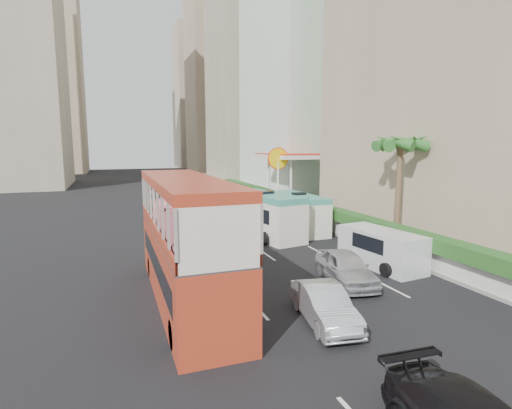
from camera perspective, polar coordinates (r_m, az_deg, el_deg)
name	(u,v)px	position (r m, az deg, el deg)	size (l,w,h in m)	color
ground_plane	(315,282)	(19.21, 8.46, -10.92)	(200.00, 200.00, 0.00)	black
double_decker_bus	(186,240)	(16.58, -9.99, -4.97)	(2.50, 11.00, 5.06)	#B1361E
car_silver_lane_a	(324,322)	(15.22, 9.65, -16.28)	(1.42, 4.06, 1.34)	silver
car_silver_lane_b	(345,283)	(19.36, 12.61, -10.89)	(1.78, 4.42, 1.51)	silver
van_asset	(229,215)	(36.63, -3.81, -1.57)	(2.10, 4.55, 1.26)	silver
minibus_near	(265,215)	(27.87, 1.35, -1.53)	(2.29, 6.87, 3.05)	silver
minibus_far	(299,213)	(29.87, 6.09, -1.20)	(2.06, 6.18, 2.74)	silver
panel_van_near	(381,249)	(22.14, 17.41, -6.02)	(1.92, 4.79, 1.92)	silver
panel_van_far	(249,199)	(40.12, -1.08, 0.74)	(1.97, 4.93, 1.97)	silver
sidewalk	(280,202)	(45.01, 3.44, 0.41)	(6.00, 120.00, 0.18)	#99968C
kerb_wall	(301,213)	(33.90, 6.48, -1.25)	(0.30, 44.00, 1.00)	silver
hedge	(301,203)	(33.76, 6.50, 0.17)	(1.10, 44.00, 0.70)	#2D6626
palm_tree	(398,194)	(26.04, 19.62, 1.41)	(0.36, 0.36, 6.40)	brown
shell_station	(296,179)	(43.32, 5.74, 3.62)	(6.50, 8.00, 5.50)	silver
tower_mid	(255,46)	(80.78, -0.08, 21.76)	(16.00, 16.00, 50.00)	#B2A48C
tower_far_a	(218,81)	(102.44, -5.41, 17.15)	(14.00, 14.00, 44.00)	tan
tower_far_b	(200,99)	(123.39, -8.06, 14.67)	(14.00, 14.00, 40.00)	#B2A48C
tower_left_b	(45,72)	(108.03, -27.97, 16.32)	(16.00, 16.00, 46.00)	tan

